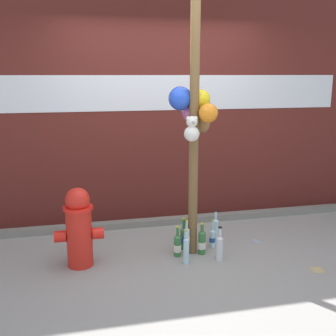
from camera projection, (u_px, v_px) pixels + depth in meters
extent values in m
plane|color=gray|center=(189.00, 264.00, 4.05)|extent=(14.00, 14.00, 0.00)
cube|color=#561E19|center=(159.00, 66.00, 5.04)|extent=(10.00, 0.20, 3.87)
cube|color=silver|center=(163.00, 93.00, 5.02)|extent=(4.65, 0.01, 0.43)
cube|color=slate|center=(165.00, 221.00, 5.11)|extent=(8.00, 0.12, 0.08)
cylinder|color=brown|center=(194.00, 114.00, 3.99)|extent=(0.09, 0.09, 2.92)
sphere|color=blue|center=(180.00, 98.00, 4.01)|extent=(0.24, 0.24, 0.24)
sphere|color=#D66BB2|center=(193.00, 112.00, 4.15)|extent=(0.23, 0.23, 0.23)
sphere|color=yellow|center=(200.00, 100.00, 4.05)|extent=(0.21, 0.21, 0.21)
sphere|color=orange|center=(208.00, 113.00, 3.91)|extent=(0.19, 0.19, 0.19)
sphere|color=brown|center=(201.00, 125.00, 4.13)|extent=(0.17, 0.17, 0.17)
sphere|color=brown|center=(201.00, 112.00, 4.10)|extent=(0.12, 0.12, 0.12)
sphere|color=brown|center=(198.00, 108.00, 4.08)|extent=(0.05, 0.05, 0.05)
sphere|color=brown|center=(205.00, 108.00, 4.10)|extent=(0.05, 0.05, 0.05)
sphere|color=brown|center=(203.00, 112.00, 4.05)|extent=(0.04, 0.04, 0.04)
sphere|color=silver|center=(192.00, 134.00, 3.90)|extent=(0.15, 0.15, 0.15)
sphere|color=silver|center=(192.00, 122.00, 3.87)|extent=(0.11, 0.11, 0.11)
sphere|color=silver|center=(188.00, 119.00, 3.86)|extent=(0.04, 0.04, 0.04)
sphere|color=silver|center=(195.00, 118.00, 3.87)|extent=(0.04, 0.04, 0.04)
sphere|color=#9D9992|center=(193.00, 122.00, 3.83)|extent=(0.04, 0.04, 0.04)
cylinder|color=red|center=(79.00, 238.00, 3.96)|extent=(0.25, 0.25, 0.58)
cylinder|color=red|center=(78.00, 208.00, 3.90)|extent=(0.29, 0.29, 0.03)
sphere|color=red|center=(77.00, 200.00, 3.88)|extent=(0.24, 0.24, 0.24)
cylinder|color=red|center=(60.00, 236.00, 3.92)|extent=(0.11, 0.11, 0.11)
cylinder|color=red|center=(98.00, 233.00, 3.99)|extent=(0.11, 0.11, 0.11)
cylinder|color=#337038|center=(202.00, 243.00, 4.26)|extent=(0.08, 0.08, 0.23)
cone|color=#337038|center=(202.00, 232.00, 4.23)|extent=(0.08, 0.08, 0.03)
cylinder|color=#337038|center=(202.00, 227.00, 4.22)|extent=(0.03, 0.03, 0.07)
cylinder|color=silver|center=(202.00, 245.00, 4.26)|extent=(0.08, 0.08, 0.07)
cylinder|color=gold|center=(202.00, 224.00, 4.21)|extent=(0.04, 0.04, 0.01)
cylinder|color=brown|center=(190.00, 239.00, 4.44)|extent=(0.08, 0.08, 0.18)
cone|color=brown|center=(190.00, 229.00, 4.42)|extent=(0.08, 0.08, 0.03)
cylinder|color=brown|center=(190.00, 224.00, 4.40)|extent=(0.03, 0.03, 0.09)
cylinder|color=#1E478C|center=(190.00, 240.00, 4.44)|extent=(0.08, 0.08, 0.06)
cylinder|color=gold|center=(190.00, 220.00, 4.39)|extent=(0.03, 0.03, 0.01)
cylinder|color=#B2DBEA|center=(187.00, 242.00, 4.22)|extent=(0.06, 0.06, 0.28)
cone|color=#B2DBEA|center=(187.00, 229.00, 4.19)|extent=(0.06, 0.06, 0.02)
cylinder|color=#B2DBEA|center=(187.00, 225.00, 4.18)|extent=(0.02, 0.02, 0.07)
cylinder|color=silver|center=(187.00, 240.00, 4.22)|extent=(0.06, 0.06, 0.11)
cylinder|color=gold|center=(187.00, 221.00, 4.17)|extent=(0.03, 0.03, 0.01)
cylinder|color=#337038|center=(183.00, 239.00, 4.38)|extent=(0.07, 0.07, 0.22)
cone|color=#337038|center=(184.00, 228.00, 4.35)|extent=(0.07, 0.07, 0.03)
cylinder|color=#337038|center=(184.00, 223.00, 4.33)|extent=(0.03, 0.03, 0.09)
cylinder|color=#1E478C|center=(183.00, 239.00, 4.38)|extent=(0.07, 0.07, 0.09)
cylinder|color=gold|center=(184.00, 219.00, 4.32)|extent=(0.04, 0.04, 0.01)
cylinder|color=silver|center=(220.00, 249.00, 4.11)|extent=(0.07, 0.07, 0.23)
cone|color=silver|center=(220.00, 237.00, 4.08)|extent=(0.07, 0.07, 0.03)
cylinder|color=silver|center=(220.00, 232.00, 4.07)|extent=(0.03, 0.03, 0.08)
cylinder|color=black|center=(220.00, 227.00, 4.06)|extent=(0.04, 0.04, 0.01)
cylinder|color=#B2DBEA|center=(186.00, 252.00, 4.03)|extent=(0.06, 0.06, 0.25)
cone|color=#B2DBEA|center=(186.00, 238.00, 4.00)|extent=(0.06, 0.06, 0.02)
cylinder|color=#B2DBEA|center=(186.00, 234.00, 3.99)|extent=(0.03, 0.03, 0.07)
cylinder|color=gold|center=(186.00, 230.00, 3.98)|extent=(0.03, 0.03, 0.01)
cylinder|color=#B2DBEA|center=(212.00, 239.00, 4.42)|extent=(0.06, 0.06, 0.18)
cone|color=#B2DBEA|center=(213.00, 230.00, 4.40)|extent=(0.06, 0.06, 0.02)
cylinder|color=#B2DBEA|center=(213.00, 225.00, 4.38)|extent=(0.03, 0.03, 0.09)
cylinder|color=#1E478C|center=(212.00, 240.00, 4.42)|extent=(0.06, 0.06, 0.05)
cylinder|color=gold|center=(213.00, 220.00, 4.37)|extent=(0.03, 0.03, 0.01)
cylinder|color=#337038|center=(177.00, 247.00, 4.21)|extent=(0.07, 0.07, 0.21)
cone|color=#337038|center=(178.00, 236.00, 4.18)|extent=(0.07, 0.07, 0.03)
cylinder|color=#337038|center=(178.00, 231.00, 4.17)|extent=(0.03, 0.03, 0.08)
cylinder|color=silver|center=(177.00, 248.00, 4.21)|extent=(0.08, 0.08, 0.08)
cylinder|color=gold|center=(178.00, 227.00, 4.16)|extent=(0.03, 0.03, 0.01)
cylinder|color=#B2DBEA|center=(215.00, 232.00, 4.53)|extent=(0.07, 0.07, 0.26)
cone|color=#B2DBEA|center=(216.00, 220.00, 4.50)|extent=(0.07, 0.07, 0.03)
cylinder|color=#B2DBEA|center=(216.00, 215.00, 4.49)|extent=(0.03, 0.03, 0.08)
cylinder|color=black|center=(216.00, 211.00, 4.48)|extent=(0.03, 0.03, 0.01)
cube|color=tan|center=(317.00, 270.00, 3.92)|extent=(0.13, 0.14, 0.01)
cube|color=#8C99B2|center=(256.00, 241.00, 4.59)|extent=(0.10, 0.13, 0.01)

